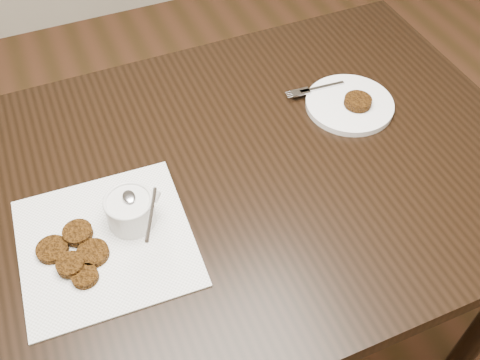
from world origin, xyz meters
The scene contains 5 objects.
table centered at (0.03, 0.13, 0.38)m, with size 1.33×0.85×0.75m, color black.
napkin centered at (-0.21, 0.06, 0.75)m, with size 0.31×0.31×0.00m, color white.
sauce_ramekin centered at (-0.15, 0.09, 0.82)m, with size 0.12×0.12×0.12m, color silver, non-canonical shape.
patty_cluster centered at (-0.26, 0.04, 0.76)m, with size 0.18×0.18×0.02m, color #5B310B, non-canonical shape.
plate_with_patty centered at (0.38, 0.21, 0.76)m, with size 0.20×0.20×0.03m, color white, non-canonical shape.
Camera 1 is at (-0.21, -0.55, 1.58)m, focal length 40.93 mm.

